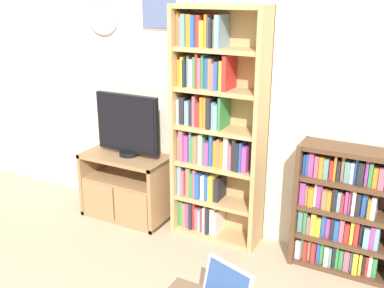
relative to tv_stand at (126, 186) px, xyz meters
The scene contains 5 objects.
wall_back 1.38m from the tv_stand, 16.82° to the left, with size 6.82×0.09×2.60m.
tv_stand is the anchor object (origin of this frame).
television 0.60m from the tv_stand, 41.94° to the left, with size 0.64×0.18×0.58m.
bookshelf_tall 1.09m from the tv_stand, ahead, with size 0.78×0.29×1.98m.
bookshelf_short 1.99m from the tv_stand, ahead, with size 0.79×0.28×1.00m.
Camera 1 is at (1.48, -1.66, 2.07)m, focal length 42.00 mm.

